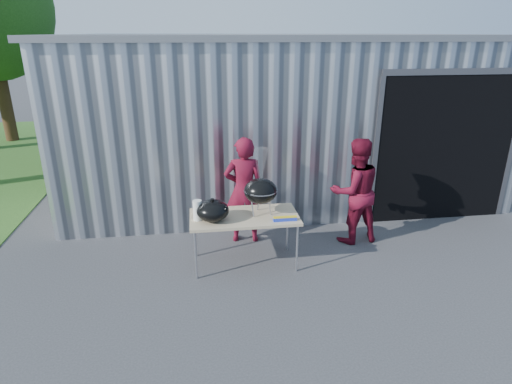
{
  "coord_description": "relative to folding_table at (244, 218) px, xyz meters",
  "views": [
    {
      "loc": [
        -0.87,
        -4.84,
        3.14
      ],
      "look_at": [
        -0.09,
        0.67,
        1.05
      ],
      "focal_mm": 30.0,
      "sensor_mm": 36.0,
      "label": 1
    }
  ],
  "objects": [
    {
      "name": "ground",
      "position": [
        0.27,
        -0.56,
        -0.71
      ],
      "size": [
        80.0,
        80.0,
        0.0
      ],
      "primitive_type": "plane",
      "color": "#37373A"
    },
    {
      "name": "building",
      "position": [
        1.19,
        4.03,
        0.83
      ],
      "size": [
        8.2,
        6.2,
        3.1
      ],
      "color": "silver",
      "rests_on": "ground"
    },
    {
      "name": "folding_table",
      "position": [
        0.0,
        0.0,
        0.0
      ],
      "size": [
        1.5,
        0.75,
        0.75
      ],
      "color": "tan",
      "rests_on": "ground"
    },
    {
      "name": "kettle_grill",
      "position": [
        0.23,
        0.03,
        0.46
      ],
      "size": [
        0.47,
        0.47,
        0.94
      ],
      "color": "black",
      "rests_on": "folding_table"
    },
    {
      "name": "grill_lid",
      "position": [
        -0.44,
        -0.1,
        0.18
      ],
      "size": [
        0.44,
        0.44,
        0.32
      ],
      "color": "black",
      "rests_on": "folding_table"
    },
    {
      "name": "paper_towels",
      "position": [
        -0.64,
        -0.05,
        0.18
      ],
      "size": [
        0.12,
        0.12,
        0.28
      ],
      "primitive_type": "cylinder",
      "color": "white",
      "rests_on": "folding_table"
    },
    {
      "name": "white_tub",
      "position": [
        -0.55,
        0.2,
        0.09
      ],
      "size": [
        0.2,
        0.15,
        0.1
      ],
      "primitive_type": "cube",
      "color": "white",
      "rests_on": "folding_table"
    },
    {
      "name": "foil_box",
      "position": [
        0.52,
        -0.25,
        0.07
      ],
      "size": [
        0.32,
        0.06,
        0.06
      ],
      "color": "#1D34BE",
      "rests_on": "folding_table"
    },
    {
      "name": "person_cook",
      "position": [
        0.09,
        0.75,
        0.13
      ],
      "size": [
        0.65,
        0.46,
        1.69
      ],
      "primitive_type": "imported",
      "rotation": [
        0.0,
        0.0,
        3.05
      ],
      "color": "maroon",
      "rests_on": "ground"
    },
    {
      "name": "person_bystander",
      "position": [
        1.78,
        0.5,
        0.12
      ],
      "size": [
        0.89,
        0.74,
        1.67
      ],
      "primitive_type": "imported",
      "rotation": [
        0.0,
        0.0,
        3.29
      ],
      "color": "maroon",
      "rests_on": "ground"
    }
  ]
}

